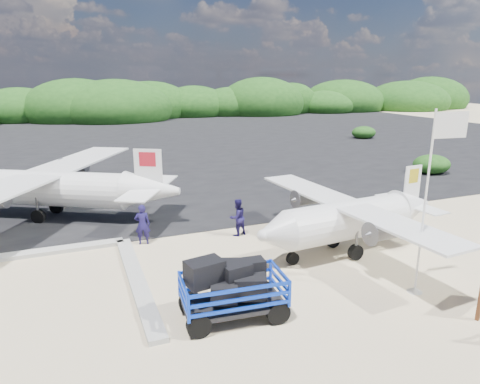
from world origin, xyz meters
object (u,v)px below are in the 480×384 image
object	(u,v)px
crew_b	(237,217)
aircraft_small	(8,139)
baggage_cart	(233,318)
aircraft_large	(332,154)
flagpole	(414,292)
crew_a	(142,224)

from	to	relation	value
crew_b	aircraft_small	distance (m)	35.84
baggage_cart	aircraft_small	bearing A→B (deg)	108.27
aircraft_large	flagpole	bearing A→B (deg)	92.57
baggage_cart	aircraft_large	bearing A→B (deg)	55.47
baggage_cart	crew_a	size ratio (longest dim) A/B	1.86
baggage_cart	aircraft_large	xyz separation A→B (m)	(16.22, 19.83, 0.00)
aircraft_large	aircraft_small	xyz separation A→B (m)	(-25.72, 19.68, 0.00)
baggage_cart	aircraft_small	distance (m)	40.64
crew_a	aircraft_large	size ratio (longest dim) A/B	0.11
crew_a	aircraft_large	xyz separation A→B (m)	(17.58, 13.65, -0.79)
baggage_cart	crew_b	world-z (taller)	crew_b
crew_a	aircraft_large	bearing A→B (deg)	-130.48
flagpole	crew_b	bearing A→B (deg)	116.95
flagpole	aircraft_large	distance (m)	23.10
crew_b	aircraft_small	world-z (taller)	crew_b
aircraft_small	crew_b	bearing A→B (deg)	104.91
baggage_cart	flagpole	distance (m)	5.62
crew_b	aircraft_large	world-z (taller)	aircraft_large
baggage_cart	flagpole	world-z (taller)	flagpole
crew_a	crew_b	bearing A→B (deg)	-175.69
baggage_cart	crew_a	world-z (taller)	crew_a
baggage_cart	crew_a	distance (m)	6.37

